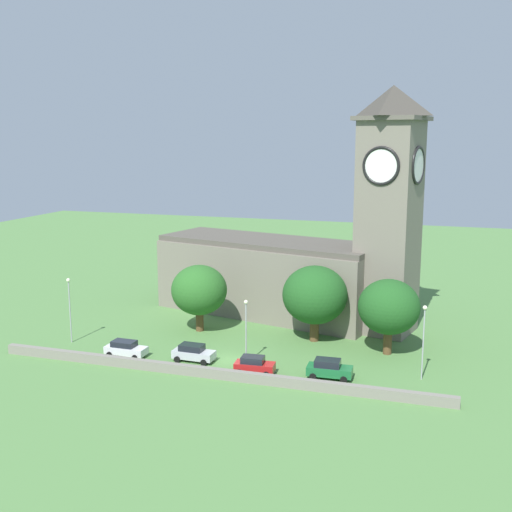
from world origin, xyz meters
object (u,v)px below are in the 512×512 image
at_px(car_red, 254,365).
at_px(car_green, 329,369).
at_px(streetlamp_west_mid, 246,322).
at_px(tree_riverside_west, 199,290).
at_px(church, 299,259).
at_px(streetlamp_west_end, 69,300).
at_px(car_white, 126,348).
at_px(car_silver, 193,353).
at_px(streetlamp_central, 424,331).
at_px(tree_riverside_east, 315,295).
at_px(tree_by_tower, 389,307).

distance_m(car_red, car_green, 7.51).
distance_m(streetlamp_west_mid, tree_riverside_west, 13.04).
bearing_deg(church, car_green, -68.08).
xyz_separation_m(streetlamp_west_end, streetlamp_west_mid, (21.63, -0.57, -0.39)).
bearing_deg(streetlamp_west_mid, car_white, -172.73).
xyz_separation_m(church, car_silver, (-6.63, -19.72, -6.88)).
bearing_deg(streetlamp_central, tree_riverside_east, 146.08).
xyz_separation_m(car_white, tree_by_tower, (27.04, 9.48, 4.44)).
bearing_deg(car_silver, streetlamp_west_end, 174.88).
bearing_deg(tree_riverside_east, streetlamp_west_end, -160.98).
xyz_separation_m(church, car_green, (8.07, -20.06, -6.84)).
xyz_separation_m(tree_riverside_east, tree_riverside_west, (-14.27, -0.52, -0.37)).
distance_m(car_silver, streetlamp_central, 23.88).
bearing_deg(car_white, church, 55.22).
bearing_deg(car_green, church, 111.92).
distance_m(streetlamp_west_end, tree_riverside_east, 28.29).
bearing_deg(tree_riverside_east, streetlamp_central, -33.92).
relative_size(streetlamp_west_end, streetlamp_west_mid, 1.10).
distance_m(car_red, tree_riverside_east, 13.41).
bearing_deg(tree_riverside_west, streetlamp_west_end, -145.11).
distance_m(car_green, streetlamp_central, 9.92).
height_order(car_green, streetlamp_central, streetlamp_central).
xyz_separation_m(car_silver, tree_riverside_east, (10.74, 10.65, 4.58)).
xyz_separation_m(car_white, car_red, (14.92, -0.63, 0.04)).
xyz_separation_m(church, tree_by_tower, (12.77, -11.06, -2.49)).
bearing_deg(streetlamp_central, car_green, -164.38).
relative_size(car_silver, car_green, 1.00).
distance_m(car_white, tree_riverside_west, 12.45).
bearing_deg(tree_by_tower, tree_riverside_west, 176.33).
distance_m(streetlamp_central, tree_by_tower, 7.70).
relative_size(car_white, car_green, 1.01).
bearing_deg(car_silver, streetlamp_west_mid, 8.76).
relative_size(streetlamp_central, tree_by_tower, 0.90).
xyz_separation_m(car_green, streetlamp_central, (8.74, 2.44, 4.01)).
distance_m(church, streetlamp_central, 24.51).
height_order(church, car_silver, church).
bearing_deg(streetlamp_central, tree_by_tower, 121.68).
xyz_separation_m(streetlamp_central, tree_riverside_east, (-12.70, 8.54, 0.53)).
bearing_deg(car_green, car_red, -171.42).
distance_m(streetlamp_west_mid, tree_riverside_east, 11.07).
bearing_deg(car_silver, car_white, -173.83).
bearing_deg(car_green, streetlamp_west_mid, 172.45).
distance_m(church, streetlamp_west_mid, 19.14).
xyz_separation_m(car_red, tree_by_tower, (12.12, 10.11, 4.41)).
distance_m(car_silver, streetlamp_west_end, 16.58).
distance_m(car_white, car_green, 22.35).
bearing_deg(car_red, car_white, 177.59).
bearing_deg(tree_by_tower, tree_riverside_east, 167.04).
bearing_deg(streetlamp_central, streetlamp_west_mid, -176.01).
bearing_deg(streetlamp_west_end, tree_riverside_east, 19.02).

